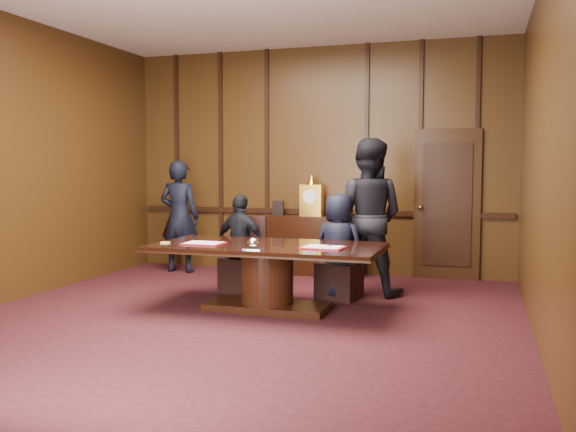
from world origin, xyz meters
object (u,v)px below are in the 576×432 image
object	(u,v)px
witness_right	(367,217)
signatory_left	(241,244)
sideboard	(312,243)
witness_left	(179,216)
conference_table	(267,266)
signatory_right	(338,247)

from	to	relation	value
witness_right	signatory_left	bearing A→B (deg)	21.59
signatory_left	witness_right	xyz separation A→B (m)	(1.58, 0.45, 0.36)
sideboard	witness_left	bearing A→B (deg)	-167.58
sideboard	witness_left	size ratio (longest dim) A/B	0.91
conference_table	witness_left	bearing A→B (deg)	137.18
signatory_left	witness_left	bearing A→B (deg)	-27.03
signatory_left	conference_table	bearing A→B (deg)	140.64
signatory_right	witness_right	bearing A→B (deg)	-112.53
signatory_left	witness_right	distance (m)	1.68
witness_left	witness_right	world-z (taller)	witness_right
conference_table	signatory_right	bearing A→B (deg)	50.91
witness_left	witness_right	size ratio (longest dim) A/B	0.87
signatory_left	signatory_right	bearing A→B (deg)	-168.45
signatory_right	witness_left	size ratio (longest dim) A/B	0.75
witness_left	signatory_right	bearing A→B (deg)	154.90
signatory_right	witness_right	xyz separation A→B (m)	(0.28, 0.45, 0.34)
sideboard	signatory_left	distance (m)	1.75
sideboard	signatory_right	world-z (taller)	sideboard
conference_table	witness_left	world-z (taller)	witness_left
sideboard	witness_right	xyz separation A→B (m)	(1.08, -1.22, 0.52)
sideboard	signatory_right	distance (m)	1.86
conference_table	witness_right	world-z (taller)	witness_right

